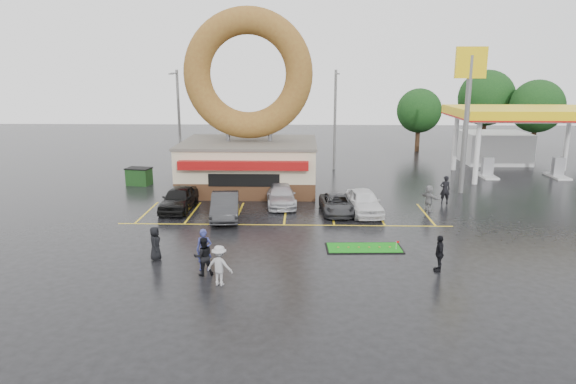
{
  "coord_description": "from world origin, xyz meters",
  "views": [
    {
      "loc": [
        1.07,
        -25.85,
        9.06
      ],
      "look_at": [
        0.26,
        2.67,
        2.2
      ],
      "focal_mm": 32.0,
      "sensor_mm": 36.0,
      "label": 1
    }
  ],
  "objects_px": {
    "streetlight_left": "(179,118)",
    "putting_green": "(364,248)",
    "shell_sign": "(469,93)",
    "streetlight_right": "(465,117)",
    "car_grey": "(337,204)",
    "gas_station": "(512,130)",
    "donut_shop": "(249,131)",
    "streetlight_mid": "(335,117)",
    "person_blue": "(204,250)",
    "person_cameraman": "(439,253)",
    "car_dgrey": "(225,206)",
    "car_white": "(364,202)",
    "car_black": "(179,199)",
    "car_silver": "(281,195)",
    "dumpster": "(139,177)"
  },
  "relations": [
    {
      "from": "dumpster",
      "to": "car_black",
      "type": "bearing_deg",
      "value": -45.22
    },
    {
      "from": "streetlight_mid",
      "to": "car_white",
      "type": "relative_size",
      "value": 1.94
    },
    {
      "from": "car_dgrey",
      "to": "car_grey",
      "type": "bearing_deg",
      "value": 4.7
    },
    {
      "from": "gas_station",
      "to": "person_blue",
      "type": "bearing_deg",
      "value": -133.51
    },
    {
      "from": "car_white",
      "to": "streetlight_right",
      "type": "bearing_deg",
      "value": 48.6
    },
    {
      "from": "car_dgrey",
      "to": "car_white",
      "type": "relative_size",
      "value": 1.02
    },
    {
      "from": "gas_station",
      "to": "putting_green",
      "type": "xyz_separation_m",
      "value": [
        -15.7,
        -21.54,
        -3.67
      ]
    },
    {
      "from": "car_silver",
      "to": "person_blue",
      "type": "xyz_separation_m",
      "value": [
        -3.05,
        -11.72,
        0.3
      ]
    },
    {
      "from": "shell_sign",
      "to": "putting_green",
      "type": "relative_size",
      "value": 2.65
    },
    {
      "from": "donut_shop",
      "to": "streetlight_mid",
      "type": "distance_m",
      "value": 10.59
    },
    {
      "from": "donut_shop",
      "to": "dumpster",
      "type": "height_order",
      "value": "donut_shop"
    },
    {
      "from": "streetlight_right",
      "to": "car_grey",
      "type": "distance_m",
      "value": 20.71
    },
    {
      "from": "car_black",
      "to": "car_silver",
      "type": "xyz_separation_m",
      "value": [
        6.65,
        1.51,
        -0.11
      ]
    },
    {
      "from": "person_cameraman",
      "to": "donut_shop",
      "type": "bearing_deg",
      "value": -142.39
    },
    {
      "from": "donut_shop",
      "to": "streetlight_right",
      "type": "distance_m",
      "value": 21.0
    },
    {
      "from": "car_grey",
      "to": "gas_station",
      "type": "bearing_deg",
      "value": 37.78
    },
    {
      "from": "person_cameraman",
      "to": "streetlight_mid",
      "type": "bearing_deg",
      "value": -166.68
    },
    {
      "from": "streetlight_right",
      "to": "putting_green",
      "type": "height_order",
      "value": "streetlight_right"
    },
    {
      "from": "streetlight_right",
      "to": "person_cameraman",
      "type": "distance_m",
      "value": 27.17
    },
    {
      "from": "car_black",
      "to": "car_white",
      "type": "bearing_deg",
      "value": -0.28
    },
    {
      "from": "car_dgrey",
      "to": "person_blue",
      "type": "height_order",
      "value": "person_blue"
    },
    {
      "from": "streetlight_mid",
      "to": "person_cameraman",
      "type": "bearing_deg",
      "value": -82.17
    },
    {
      "from": "shell_sign",
      "to": "putting_green",
      "type": "distance_m",
      "value": 16.99
    },
    {
      "from": "streetlight_mid",
      "to": "car_grey",
      "type": "relative_size",
      "value": 2.1
    },
    {
      "from": "shell_sign",
      "to": "streetlight_right",
      "type": "height_order",
      "value": "shell_sign"
    },
    {
      "from": "streetlight_right",
      "to": "person_blue",
      "type": "relative_size",
      "value": 4.61
    },
    {
      "from": "person_cameraman",
      "to": "streetlight_left",
      "type": "bearing_deg",
      "value": -138.0
    },
    {
      "from": "car_dgrey",
      "to": "dumpster",
      "type": "height_order",
      "value": "car_dgrey"
    },
    {
      "from": "streetlight_left",
      "to": "putting_green",
      "type": "relative_size",
      "value": 2.25
    },
    {
      "from": "streetlight_right",
      "to": "streetlight_left",
      "type": "bearing_deg",
      "value": -175.6
    },
    {
      "from": "streetlight_left",
      "to": "car_white",
      "type": "height_order",
      "value": "streetlight_left"
    },
    {
      "from": "car_dgrey",
      "to": "dumpster",
      "type": "bearing_deg",
      "value": 125.64
    },
    {
      "from": "donut_shop",
      "to": "car_white",
      "type": "height_order",
      "value": "donut_shop"
    },
    {
      "from": "shell_sign",
      "to": "car_grey",
      "type": "height_order",
      "value": "shell_sign"
    },
    {
      "from": "putting_green",
      "to": "shell_sign",
      "type": "bearing_deg",
      "value": 55.38
    },
    {
      "from": "car_black",
      "to": "putting_green",
      "type": "relative_size",
      "value": 1.16
    },
    {
      "from": "person_blue",
      "to": "person_cameraman",
      "type": "height_order",
      "value": "person_blue"
    },
    {
      "from": "car_white",
      "to": "gas_station",
      "type": "bearing_deg",
      "value": 38.11
    },
    {
      "from": "car_black",
      "to": "car_dgrey",
      "type": "height_order",
      "value": "car_black"
    },
    {
      "from": "car_silver",
      "to": "putting_green",
      "type": "bearing_deg",
      "value": -66.8
    },
    {
      "from": "streetlight_mid",
      "to": "car_dgrey",
      "type": "xyz_separation_m",
      "value": [
        -7.7,
        -16.18,
        -4.0
      ]
    },
    {
      "from": "streetlight_right",
      "to": "car_silver",
      "type": "bearing_deg",
      "value": -139.62
    },
    {
      "from": "car_white",
      "to": "streetlight_left",
      "type": "bearing_deg",
      "value": 130.39
    },
    {
      "from": "car_silver",
      "to": "car_grey",
      "type": "height_order",
      "value": "car_silver"
    },
    {
      "from": "car_dgrey",
      "to": "person_cameraman",
      "type": "height_order",
      "value": "person_cameraman"
    },
    {
      "from": "gas_station",
      "to": "car_black",
      "type": "distance_m",
      "value": 30.77
    },
    {
      "from": "streetlight_left",
      "to": "car_grey",
      "type": "relative_size",
      "value": 2.1
    },
    {
      "from": "gas_station",
      "to": "car_white",
      "type": "distance_m",
      "value": 21.35
    },
    {
      "from": "donut_shop",
      "to": "streetlight_mid",
      "type": "bearing_deg",
      "value": 48.62
    },
    {
      "from": "streetlight_right",
      "to": "shell_sign",
      "type": "bearing_deg",
      "value": -106.83
    }
  ]
}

